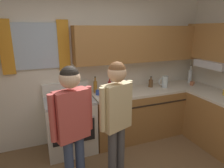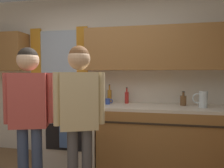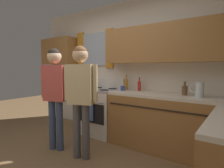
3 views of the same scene
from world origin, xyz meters
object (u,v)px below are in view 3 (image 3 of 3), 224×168
object	(u,v)px
bottle_squat_brown	(185,90)
water_pitcher	(199,90)
adult_left	(55,87)
adult_in_plaid	(81,89)
mug_cobalt_blue	(123,88)
stove_oven	(101,110)
bottle_sauce_red	(139,86)
bottle_oil_amber	(126,84)

from	to	relation	value
bottle_squat_brown	water_pitcher	xyz separation A→B (m)	(0.23, -0.12, 0.03)
bottle_squat_brown	adult_left	distance (m)	2.01
adult_left	adult_in_plaid	bearing A→B (deg)	2.75
mug_cobalt_blue	adult_left	distance (m)	1.20
adult_in_plaid	stove_oven	bearing A→B (deg)	113.13
bottle_sauce_red	adult_left	xyz separation A→B (m)	(-0.88, -1.17, 0.03)
stove_oven	bottle_squat_brown	world-z (taller)	bottle_squat_brown
stove_oven	mug_cobalt_blue	world-z (taller)	stove_oven
bottle_oil_amber	adult_in_plaid	xyz separation A→B (m)	(-0.07, -1.14, 0.01)
adult_left	adult_in_plaid	world-z (taller)	adult_in_plaid
mug_cobalt_blue	adult_in_plaid	world-z (taller)	adult_in_plaid
adult_left	mug_cobalt_blue	bearing A→B (deg)	58.94
stove_oven	water_pitcher	bearing A→B (deg)	-0.55
stove_oven	bottle_squat_brown	bearing A→B (deg)	3.61
adult_left	bottle_sauce_red	bearing A→B (deg)	53.10
bottle_oil_amber	bottle_sauce_red	world-z (taller)	bottle_oil_amber
stove_oven	mug_cobalt_blue	bearing A→B (deg)	2.84
bottle_oil_amber	bottle_sauce_red	size ratio (longest dim) A/B	1.16
water_pitcher	adult_left	world-z (taller)	adult_left
bottle_sauce_red	stove_oven	bearing A→B (deg)	-167.34
stove_oven	adult_left	distance (m)	1.15
mug_cobalt_blue	bottle_sauce_red	bearing A→B (deg)	29.09
mug_cobalt_blue	water_pitcher	xyz separation A→B (m)	(1.30, -0.04, 0.07)
bottle_squat_brown	water_pitcher	bearing A→B (deg)	-27.13
bottle_squat_brown	adult_in_plaid	xyz separation A→B (m)	(-1.15, -1.07, 0.05)
bottle_squat_brown	bottle_oil_amber	xyz separation A→B (m)	(-1.08, 0.07, 0.03)
bottle_sauce_red	water_pitcher	size ratio (longest dim) A/B	1.12
bottle_sauce_red	adult_left	bearing A→B (deg)	-126.90
water_pitcher	adult_in_plaid	size ratio (longest dim) A/B	0.14
mug_cobalt_blue	adult_in_plaid	xyz separation A→B (m)	(-0.08, -1.00, 0.08)
adult_in_plaid	mug_cobalt_blue	bearing A→B (deg)	85.43
stove_oven	adult_in_plaid	size ratio (longest dim) A/B	0.68
bottle_sauce_red	adult_left	world-z (taller)	adult_left
bottle_oil_amber	mug_cobalt_blue	world-z (taller)	bottle_oil_amber
stove_oven	adult_left	xyz separation A→B (m)	(-0.12, -1.00, 0.55)
bottle_oil_amber	adult_left	bearing A→B (deg)	-117.69
mug_cobalt_blue	adult_in_plaid	bearing A→B (deg)	-94.57
stove_oven	mug_cobalt_blue	distance (m)	0.69
stove_oven	bottle_sauce_red	distance (m)	0.94
bottle_squat_brown	bottle_oil_amber	distance (m)	1.08
stove_oven	adult_in_plaid	bearing A→B (deg)	-66.87
mug_cobalt_blue	water_pitcher	distance (m)	1.30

